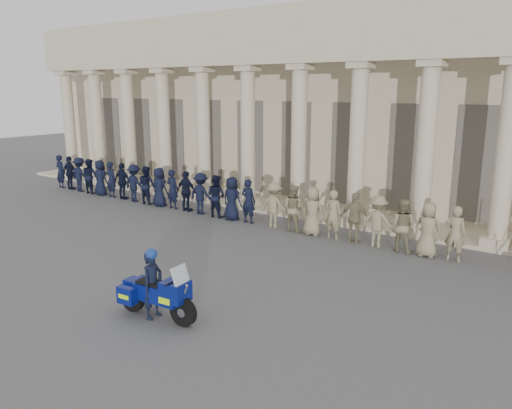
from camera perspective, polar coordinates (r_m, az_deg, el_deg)
The scene contains 5 objects.
ground at distance 14.50m, azimuth -7.13°, elevation -8.59°, with size 90.00×90.00×0.00m, color #4C4C4F.
building at distance 26.29m, azimuth 15.07°, elevation 10.95°, with size 40.00×12.50×9.00m.
officer_rank at distance 21.55m, azimuth -6.03°, elevation 1.20°, with size 21.34×0.68×1.80m.
motorcycle at distance 12.16m, azimuth -11.21°, elevation -9.96°, with size 2.26×0.94×1.45m.
rider at distance 12.15m, azimuth -11.72°, elevation -8.83°, with size 0.44×0.63×1.72m.
Camera 1 is at (9.15, -9.89, 5.36)m, focal length 35.00 mm.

